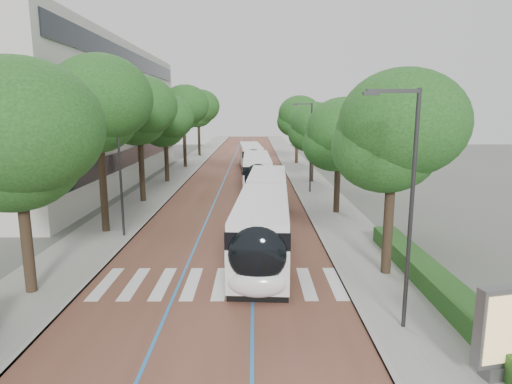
{
  "coord_description": "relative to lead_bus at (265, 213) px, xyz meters",
  "views": [
    {
      "loc": [
        1.67,
        -16.57,
        7.41
      ],
      "look_at": [
        1.78,
        9.81,
        2.4
      ],
      "focal_mm": 30.0,
      "sensor_mm": 36.0,
      "label": 1
    }
  ],
  "objects": [
    {
      "name": "ground",
      "position": [
        -2.29,
        -7.41,
        -1.63
      ],
      "size": [
        160.0,
        160.0,
        0.0
      ],
      "primitive_type": "plane",
      "color": "#51544C",
      "rests_on": "ground"
    },
    {
      "name": "road",
      "position": [
        -2.29,
        32.59,
        -1.62
      ],
      "size": [
        11.0,
        140.0,
        0.02
      ],
      "primitive_type": "cube",
      "color": "brown",
      "rests_on": "ground"
    },
    {
      "name": "sidewalk_left",
      "position": [
        -9.79,
        32.59,
        -1.57
      ],
      "size": [
        4.0,
        140.0,
        0.12
      ],
      "primitive_type": "cube",
      "color": "gray",
      "rests_on": "ground"
    },
    {
      "name": "sidewalk_right",
      "position": [
        5.21,
        32.59,
        -1.57
      ],
      "size": [
        4.0,
        140.0,
        0.12
      ],
      "primitive_type": "cube",
      "color": "gray",
      "rests_on": "ground"
    },
    {
      "name": "kerb_left",
      "position": [
        -7.89,
        32.59,
        -1.57
      ],
      "size": [
        0.2,
        140.0,
        0.14
      ],
      "primitive_type": "cube",
      "color": "gray",
      "rests_on": "ground"
    },
    {
      "name": "kerb_right",
      "position": [
        3.31,
        32.59,
        -1.57
      ],
      "size": [
        0.2,
        140.0,
        0.14
      ],
      "primitive_type": "cube",
      "color": "gray",
      "rests_on": "ground"
    },
    {
      "name": "zebra_crossing",
      "position": [
        -2.09,
        -6.41,
        -1.6
      ],
      "size": [
        10.55,
        3.6,
        0.01
      ],
      "color": "silver",
      "rests_on": "ground"
    },
    {
      "name": "lane_line_left",
      "position": [
        -3.89,
        32.59,
        -1.6
      ],
      "size": [
        0.12,
        126.0,
        0.01
      ],
      "primitive_type": "cube",
      "color": "#236EB1",
      "rests_on": "road"
    },
    {
      "name": "lane_line_right",
      "position": [
        -0.69,
        32.59,
        -1.6
      ],
      "size": [
        0.12,
        126.0,
        0.01
      ],
      "primitive_type": "cube",
      "color": "#236EB1",
      "rests_on": "road"
    },
    {
      "name": "office_building",
      "position": [
        -21.76,
        20.59,
        5.37
      ],
      "size": [
        18.11,
        40.0,
        14.0
      ],
      "color": "#B1AEA4",
      "rests_on": "ground"
    },
    {
      "name": "hedge",
      "position": [
        6.81,
        -7.41,
        -1.11
      ],
      "size": [
        1.2,
        14.0,
        0.8
      ],
      "primitive_type": "cube",
      "color": "#1E4818",
      "rests_on": "sidewalk_right"
    },
    {
      "name": "streetlight_near",
      "position": [
        4.33,
        -10.41,
        3.19
      ],
      "size": [
        1.82,
        0.2,
        8.0
      ],
      "color": "#2A2A2C",
      "rests_on": "sidewalk_right"
    },
    {
      "name": "streetlight_far",
      "position": [
        4.33,
        14.59,
        3.19
      ],
      "size": [
        1.82,
        0.2,
        8.0
      ],
      "color": "#2A2A2C",
      "rests_on": "sidewalk_right"
    },
    {
      "name": "lamp_post_left",
      "position": [
        -8.39,
        0.59,
        2.49
      ],
      "size": [
        0.14,
        0.14,
        8.0
      ],
      "primitive_type": "cylinder",
      "color": "#2A2A2C",
      "rests_on": "sidewalk_left"
    },
    {
      "name": "trees_left",
      "position": [
        -9.79,
        18.59,
        5.43
      ],
      "size": [
        6.45,
        61.34,
        10.31
      ],
      "color": "black",
      "rests_on": "ground"
    },
    {
      "name": "trees_right",
      "position": [
        5.41,
        16.01,
        4.36
      ],
      "size": [
        5.92,
        47.69,
        8.95
      ],
      "color": "black",
      "rests_on": "ground"
    },
    {
      "name": "lead_bus",
      "position": [
        0.0,
        0.0,
        0.0
      ],
      "size": [
        3.6,
        18.51,
        3.2
      ],
      "rotation": [
        0.0,
        0.0,
        -0.06
      ],
      "color": "black",
      "rests_on": "ground"
    },
    {
      "name": "bus_queued_0",
      "position": [
        -0.38,
        16.37,
        -0.0
      ],
      "size": [
        2.68,
        12.43,
        3.2
      ],
      "rotation": [
        0.0,
        0.0,
        0.01
      ],
      "color": "silver",
      "rests_on": "ground"
    },
    {
      "name": "bus_queued_1",
      "position": [
        -1.03,
        30.04,
        -0.0
      ],
      "size": [
        3.24,
        12.52,
        3.2
      ],
      "rotation": [
        0.0,
        0.0,
        0.06
      ],
      "color": "silver",
      "rests_on": "ground"
    },
    {
      "name": "ad_panel",
      "position": [
        6.0,
        -13.3,
        -0.11
      ],
      "size": [
        1.33,
        0.62,
        2.66
      ],
      "rotation": [
        0.0,
        0.0,
        0.22
      ],
      "color": "#59595B",
      "rests_on": "sidewalk_right"
    }
  ]
}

